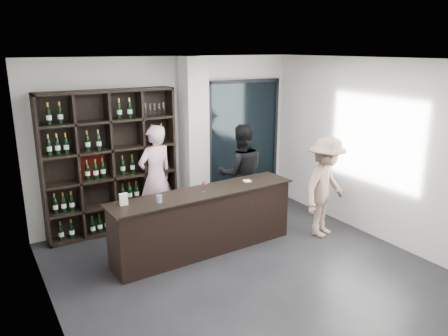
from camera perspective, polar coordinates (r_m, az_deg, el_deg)
floor at (r=6.16m, az=4.15°, el=-14.24°), size 5.00×5.50×0.01m
wine_shelf at (r=7.43m, az=-14.56°, el=0.61°), size 2.20×0.35×2.40m
structural_column at (r=7.82m, az=-3.89°, el=3.69°), size 0.40×0.40×2.90m
glass_panel at (r=8.60m, az=2.60°, el=4.47°), size 1.60×0.08×2.10m
tasting_counter at (r=6.70m, az=-2.55°, el=-6.98°), size 2.96×0.62×0.97m
taster_pink at (r=7.58m, az=-8.91°, el=-1.15°), size 0.73×0.56×1.80m
taster_black at (r=7.72m, az=2.25°, el=-0.75°), size 1.04×0.93×1.77m
customer at (r=7.33m, az=13.09°, el=-2.43°), size 1.23×0.95×1.68m
wine_glass at (r=6.48m, az=-2.58°, el=-2.37°), size 0.08×0.08×0.18m
spit_cup at (r=6.11m, az=-8.46°, el=-4.02°), size 0.10×0.10×0.11m
napkin_stack at (r=7.00m, az=3.05°, el=-1.69°), size 0.12×0.12×0.02m
card_stand at (r=6.09m, az=-12.98°, el=-4.01°), size 0.11×0.06×0.17m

